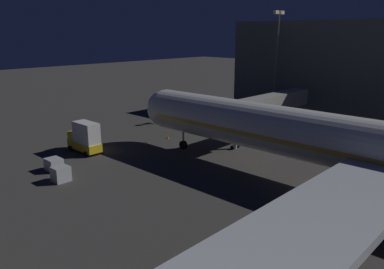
% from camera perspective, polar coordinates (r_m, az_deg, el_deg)
% --- Properties ---
extents(ground_plane, '(320.00, 320.00, 0.00)m').
position_cam_1_polar(ground_plane, '(42.56, 19.31, -7.71)').
color(ground_plane, '#383533').
extents(jet_bridge, '(20.81, 3.40, 6.82)m').
position_cam_1_polar(jet_bridge, '(57.87, 10.23, 4.24)').
color(jet_bridge, '#9E9E99').
rests_on(jet_bridge, ground_plane).
extents(apron_floodlight_mast, '(2.90, 0.50, 19.45)m').
position_cam_1_polar(apron_floodlight_mast, '(72.58, 12.40, 10.96)').
color(apron_floodlight_mast, '#59595E').
rests_on(apron_floodlight_mast, ground_plane).
extents(catering_truck, '(2.36, 5.59, 4.23)m').
position_cam_1_polar(catering_truck, '(53.71, -15.60, -0.41)').
color(catering_truck, yellow).
rests_on(catering_truck, ground_plane).
extents(baggage_container_near_belt, '(1.73, 1.55, 1.66)m').
position_cam_1_polar(baggage_container_near_belt, '(44.44, -18.85, -5.56)').
color(baggage_container_near_belt, '#B7BABF').
rests_on(baggage_container_near_belt, ground_plane).
extents(baggage_container_mid_row, '(1.61, 1.88, 1.47)m').
position_cam_1_polar(baggage_container_mid_row, '(48.13, -19.78, -4.20)').
color(baggage_container_mid_row, '#B7BABF').
rests_on(baggage_container_mid_row, ground_plane).
extents(traffic_cone_nose_port, '(0.36, 0.36, 0.55)m').
position_cam_1_polar(traffic_cone_nose_port, '(58.89, -3.60, -0.37)').
color(traffic_cone_nose_port, orange).
rests_on(traffic_cone_nose_port, ground_plane).
extents(traffic_cone_nose_starboard, '(0.36, 0.36, 0.55)m').
position_cam_1_polar(traffic_cone_nose_starboard, '(56.10, -6.88, -1.23)').
color(traffic_cone_nose_starboard, orange).
rests_on(traffic_cone_nose_starboard, ground_plane).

